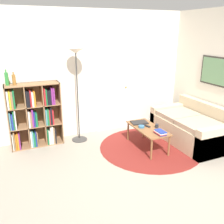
# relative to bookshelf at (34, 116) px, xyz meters

# --- Properties ---
(ground_plane) EXTENTS (14.00, 14.00, 0.00)m
(ground_plane) POSITION_rel_bookshelf_xyz_m (1.33, -2.57, -0.61)
(ground_plane) COLOR gray
(wall_back) EXTENTS (7.17, 0.11, 2.60)m
(wall_back) POSITION_rel_bookshelf_xyz_m (1.35, 0.22, 0.68)
(wall_back) COLOR silver
(wall_back) RESTS_ON ground_plane
(wall_right) EXTENTS (0.08, 5.76, 2.60)m
(wall_right) POSITION_rel_bookshelf_xyz_m (3.44, -1.19, 0.69)
(wall_right) COLOR silver
(wall_right) RESTS_ON ground_plane
(rug) EXTENTS (1.96, 1.96, 0.01)m
(rug) POSITION_rel_bookshelf_xyz_m (2.02, -1.02, -0.61)
(rug) COLOR maroon
(rug) RESTS_ON ground_plane
(bookshelf) EXTENTS (0.99, 0.34, 1.24)m
(bookshelf) POSITION_rel_bookshelf_xyz_m (0.00, 0.00, 0.00)
(bookshelf) COLOR #936B47
(bookshelf) RESTS_ON ground_plane
(floor_lamp) EXTENTS (0.32, 0.32, 1.87)m
(floor_lamp) POSITION_rel_bookshelf_xyz_m (0.85, -0.12, 0.93)
(floor_lamp) COLOR #333333
(floor_lamp) RESTS_ON ground_plane
(couch) EXTENTS (0.94, 1.61, 0.77)m
(couch) POSITION_rel_bookshelf_xyz_m (2.99, -1.08, -0.33)
(couch) COLOR #CCB793
(couch) RESTS_ON ground_plane
(coffee_table) EXTENTS (0.45, 0.98, 0.42)m
(coffee_table) POSITION_rel_bookshelf_xyz_m (1.96, -0.99, -0.24)
(coffee_table) COLOR brown
(coffee_table) RESTS_ON ground_plane
(laptop) EXTENTS (0.35, 0.27, 0.02)m
(laptop) POSITION_rel_bookshelf_xyz_m (1.94, -0.70, -0.19)
(laptop) COLOR black
(laptop) RESTS_ON coffee_table
(bowl) EXTENTS (0.11, 0.11, 0.04)m
(bowl) POSITION_rel_bookshelf_xyz_m (1.85, -0.94, -0.18)
(bowl) COLOR teal
(bowl) RESTS_ON coffee_table
(book_stack_on_table) EXTENTS (0.15, 0.23, 0.06)m
(book_stack_on_table) POSITION_rel_bookshelf_xyz_m (2.01, -1.34, -0.17)
(book_stack_on_table) COLOR navy
(book_stack_on_table) RESTS_ON coffee_table
(cup) EXTENTS (0.07, 0.07, 0.07)m
(cup) POSITION_rel_bookshelf_xyz_m (2.12, -1.06, -0.16)
(cup) COLOR #28282D
(cup) RESTS_ON coffee_table
(remote) EXTENTS (0.09, 0.16, 0.02)m
(remote) POSITION_rel_bookshelf_xyz_m (1.98, -0.93, -0.19)
(remote) COLOR black
(remote) RESTS_ON coffee_table
(bottle_left) EXTENTS (0.07, 0.07, 0.29)m
(bottle_left) POSITION_rel_bookshelf_xyz_m (-0.40, 0.02, 0.75)
(bottle_left) COLOR #2D8438
(bottle_left) RESTS_ON bookshelf
(bottle_middle) EXTENTS (0.06, 0.06, 0.23)m
(bottle_middle) POSITION_rel_bookshelf_xyz_m (-0.28, 0.00, 0.73)
(bottle_middle) COLOR olive
(bottle_middle) RESTS_ON bookshelf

